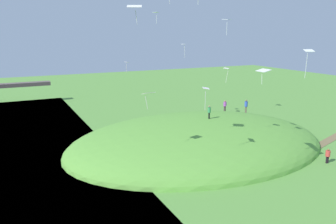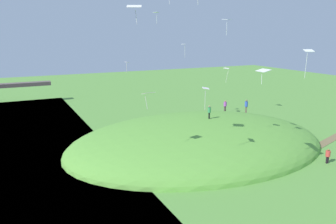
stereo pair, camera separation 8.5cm
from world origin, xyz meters
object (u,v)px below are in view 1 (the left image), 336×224
at_px(kite_10, 227,20).
at_px(kite_5, 226,69).
at_px(person_near_shore, 209,110).
at_px(kite_9, 263,71).
at_px(person_watching_kites, 225,105).
at_px(kite_2, 309,53).
at_px(kite_4, 206,90).
at_px(person_walking_path, 328,154).
at_px(kite_6, 183,46).
at_px(kite_0, 156,13).
at_px(person_with_child, 246,104).
at_px(kite_7, 148,94).
at_px(mooring_post, 119,156).
at_px(kite_12, 134,7).
at_px(kite_3, 127,63).

bearing_deg(kite_10, kite_5, 53.71).
xyz_separation_m(kite_5, kite_10, (-8.28, -11.27, 5.70)).
height_order(person_near_shore, kite_9, kite_9).
bearing_deg(person_watching_kites, person_near_shore, -63.89).
xyz_separation_m(kite_2, kite_9, (-1.32, 3.35, -1.58)).
height_order(kite_2, kite_4, kite_2).
height_order(person_walking_path, kite_10, kite_10).
xyz_separation_m(kite_4, kite_6, (8.32, 19.35, 2.94)).
distance_m(kite_0, kite_4, 18.37).
height_order(person_with_child, kite_7, kite_7).
height_order(person_near_shore, kite_7, kite_7).
bearing_deg(kite_0, mooring_post, -134.58).
height_order(kite_6, kite_9, kite_6).
bearing_deg(kite_12, person_walking_path, -12.04).
relative_size(person_near_shore, kite_3, 1.10).
relative_size(person_walking_path, kite_2, 0.73).
distance_m(kite_7, kite_9, 9.96).
bearing_deg(kite_5, kite_6, 110.49).
relative_size(person_near_shore, kite_9, 1.33).
xyz_separation_m(kite_2, kite_12, (-11.04, 7.70, 3.52)).
distance_m(person_walking_path, kite_3, 25.97).
bearing_deg(person_watching_kites, person_with_child, -0.64).
xyz_separation_m(kite_3, kite_4, (0.79, -17.94, -0.91)).
relative_size(kite_2, kite_6, 1.11).
relative_size(person_walking_path, kite_0, 1.10).
distance_m(kite_6, kite_7, 21.05).
bearing_deg(kite_3, kite_4, -87.47).
bearing_deg(kite_2, kite_4, 134.46).
bearing_deg(kite_0, kite_9, -85.96).
xyz_separation_m(person_watching_kites, kite_6, (-5.12, 3.52, 8.47)).
relative_size(kite_5, kite_10, 1.41).
bearing_deg(kite_9, person_with_child, 54.78).
bearing_deg(person_with_child, kite_6, 178.14).
height_order(kite_9, kite_10, kite_10).
height_order(kite_4, kite_5, kite_5).
relative_size(person_near_shore, person_with_child, 0.88).
relative_size(kite_3, kite_6, 0.76).
height_order(person_near_shore, kite_0, kite_0).
xyz_separation_m(person_near_shore, person_with_child, (8.15, 3.23, -0.64)).
xyz_separation_m(kite_0, kite_2, (2.66, -22.27, -3.95)).
bearing_deg(mooring_post, kite_5, 13.70).
bearing_deg(kite_2, kite_10, 113.06).
relative_size(person_watching_kites, kite_7, 1.09).
bearing_deg(kite_0, person_watching_kites, -4.40).
bearing_deg(kite_4, kite_6, 66.74).
relative_size(person_near_shore, kite_6, 0.84).
xyz_separation_m(kite_0, kite_6, (5.47, 2.70, -4.26)).
bearing_deg(kite_6, kite_7, -126.91).
bearing_deg(person_watching_kites, kite_5, -52.95).
distance_m(person_near_shore, kite_2, 16.57).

